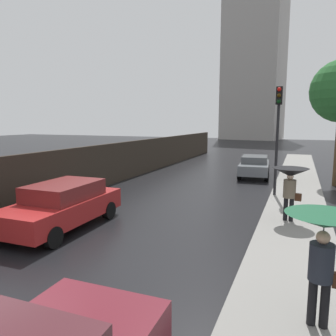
% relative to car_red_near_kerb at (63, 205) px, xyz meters
% --- Properties ---
extents(car_red_near_kerb, '(1.97, 4.32, 1.45)m').
position_rel_car_red_near_kerb_xyz_m(car_red_near_kerb, '(0.00, 0.00, 0.00)').
color(car_red_near_kerb, maroon).
rests_on(car_red_near_kerb, ground).
extents(car_grey_mid_road, '(1.98, 4.03, 1.29)m').
position_rel_car_red_near_kerb_xyz_m(car_grey_mid_road, '(4.36, 12.08, -0.07)').
color(car_grey_mid_road, slate).
rests_on(car_grey_mid_road, ground).
extents(pedestrian_with_umbrella_near, '(1.18, 1.18, 1.85)m').
position_rel_car_red_near_kerb_xyz_m(pedestrian_with_umbrella_near, '(7.28, -2.59, 0.88)').
color(pedestrian_with_umbrella_near, black).
rests_on(pedestrian_with_umbrella_near, sidewalk_strip).
extents(pedestrian_with_umbrella_far, '(1.15, 1.15, 1.75)m').
position_rel_car_red_near_kerb_xyz_m(pedestrian_with_umbrella_far, '(6.64, 3.08, 0.81)').
color(pedestrian_with_umbrella_far, black).
rests_on(pedestrian_with_umbrella_far, sidewalk_strip).
extents(traffic_light, '(0.26, 0.39, 4.70)m').
position_rel_car_red_near_kerb_xyz_m(traffic_light, '(5.94, 6.82, 2.61)').
color(traffic_light, black).
rests_on(traffic_light, sidewalk_strip).
extents(distant_tower, '(11.25, 9.66, 30.32)m').
position_rel_car_red_near_kerb_xyz_m(distant_tower, '(-1.72, 54.67, 14.40)').
color(distant_tower, '#9E9993').
rests_on(distant_tower, ground).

